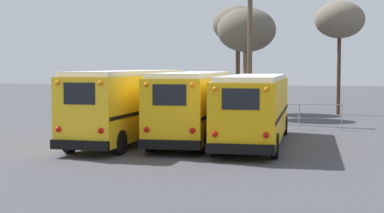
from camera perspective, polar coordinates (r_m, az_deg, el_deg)
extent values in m
plane|color=#424247|center=(27.10, -0.01, -3.49)|extent=(160.00, 160.00, 0.00)
cube|color=yellow|center=(27.41, -6.05, 0.19)|extent=(2.70, 10.72, 2.75)
cube|color=white|center=(27.35, -6.07, 3.27)|extent=(2.50, 10.29, 0.20)
cube|color=black|center=(22.62, -10.85, -3.70)|extent=(2.37, 0.29, 0.36)
cube|color=black|center=(22.46, -10.89, 1.24)|extent=(1.28, 0.08, 0.82)
sphere|color=red|center=(22.92, -12.84, -2.18)|extent=(0.22, 0.22, 0.22)
sphere|color=orange|center=(22.81, -12.91, 2.25)|extent=(0.18, 0.18, 0.18)
sphere|color=red|center=(22.18, -8.85, -2.33)|extent=(0.22, 0.22, 0.22)
sphere|color=orange|center=(22.05, -8.90, 2.25)|extent=(0.18, 0.18, 0.18)
cube|color=black|center=(27.86, -8.30, -0.20)|extent=(0.40, 10.43, 0.14)
cube|color=black|center=(27.03, -3.72, -0.29)|extent=(0.40, 10.43, 0.14)
cylinder|color=black|center=(31.64, -5.28, -1.53)|extent=(0.32, 1.00, 0.99)
cylinder|color=black|center=(30.98, -1.52, -1.63)|extent=(0.32, 1.00, 0.99)
cylinder|color=black|center=(24.28, -11.79, -3.27)|extent=(0.32, 1.00, 0.99)
cylinder|color=black|center=(23.41, -7.04, -3.48)|extent=(0.32, 1.00, 0.99)
cube|color=yellow|center=(27.38, 0.20, 0.10)|extent=(2.71, 10.22, 2.69)
cube|color=white|center=(27.32, 0.20, 3.13)|extent=(2.50, 9.81, 0.20)
cube|color=black|center=(22.51, -2.22, -3.72)|extent=(2.45, 0.28, 0.36)
cube|color=black|center=(22.36, -2.22, 1.13)|extent=(1.32, 0.07, 0.81)
sphere|color=red|center=(22.65, -4.44, -2.26)|extent=(0.22, 0.22, 0.22)
sphere|color=orange|center=(22.53, -4.47, 2.12)|extent=(0.18, 0.18, 0.18)
sphere|color=red|center=(22.25, 0.03, -2.36)|extent=(0.22, 0.22, 0.22)
sphere|color=orange|center=(22.13, 0.03, 2.10)|extent=(0.18, 0.18, 0.18)
cube|color=black|center=(27.64, -2.27, -0.28)|extent=(0.33, 9.95, 0.14)
cube|color=black|center=(27.20, 2.70, -0.35)|extent=(0.33, 9.95, 0.14)
cylinder|color=black|center=(31.39, -0.53, -1.61)|extent=(0.31, 0.94, 0.93)
cylinder|color=black|center=(31.03, 3.52, -1.68)|extent=(0.31, 0.94, 0.93)
cylinder|color=black|center=(24.08, -4.09, -3.32)|extent=(0.31, 0.94, 0.93)
cylinder|color=black|center=(23.60, 1.17, -3.46)|extent=(0.31, 0.94, 0.93)
cube|color=#EAAA0F|center=(26.39, 6.08, -0.17)|extent=(2.67, 10.53, 2.55)
cube|color=white|center=(26.33, 6.10, 2.82)|extent=(2.46, 10.10, 0.20)
cube|color=black|center=(21.29, 4.69, -4.13)|extent=(2.53, 0.25, 0.36)
cube|color=black|center=(21.13, 4.73, 0.72)|extent=(1.36, 0.06, 0.77)
sphere|color=red|center=(21.34, 2.22, -2.69)|extent=(0.22, 0.22, 0.22)
sphere|color=orange|center=(21.21, 2.23, 1.70)|extent=(0.18, 0.18, 0.18)
sphere|color=red|center=(21.12, 7.20, -2.78)|extent=(0.22, 0.22, 0.22)
sphere|color=orange|center=(20.99, 7.24, 1.64)|extent=(0.18, 0.18, 0.18)
cube|color=black|center=(26.56, 3.39, -0.55)|extent=(0.22, 10.27, 0.14)
cube|color=black|center=(26.32, 8.78, -0.63)|extent=(0.22, 10.27, 0.14)
cylinder|color=black|center=(30.52, 4.61, -1.74)|extent=(0.30, 0.99, 0.98)
cylinder|color=black|center=(30.33, 8.95, -1.81)|extent=(0.30, 0.99, 0.98)
cylinder|color=black|center=(22.77, 2.20, -3.67)|extent=(0.30, 0.99, 0.98)
cylinder|color=black|center=(22.51, 8.03, -3.80)|extent=(0.30, 0.99, 0.98)
cylinder|color=brown|center=(36.53, 5.63, 5.37)|extent=(0.29, 0.29, 8.84)
cylinder|color=#473323|center=(44.51, 4.46, 3.01)|extent=(0.34, 0.34, 5.56)
ellipsoid|color=#5B5447|center=(44.61, 4.49, 7.92)|extent=(3.79, 3.79, 2.84)
cylinder|color=#473323|center=(43.65, 14.04, 3.07)|extent=(0.27, 0.27, 5.84)
ellipsoid|color=#6B6051|center=(43.77, 14.13, 8.17)|extent=(3.55, 3.55, 2.66)
cylinder|color=brown|center=(40.09, 5.27, 2.39)|extent=(0.43, 0.43, 4.84)
ellipsoid|color=#5B5447|center=(40.15, 5.30, 7.41)|extent=(3.98, 3.98, 2.98)
cylinder|color=#939399|center=(35.44, -8.53, -0.64)|extent=(0.06, 0.06, 1.40)
cylinder|color=#939399|center=(34.68, -4.99, -0.71)|extent=(0.06, 0.06, 1.40)
cylinder|color=#939399|center=(34.06, -1.31, -0.78)|extent=(0.06, 0.06, 1.40)
cylinder|color=#939399|center=(33.59, 2.50, -0.85)|extent=(0.06, 0.06, 1.40)
cylinder|color=#939399|center=(33.26, 6.39, -0.92)|extent=(0.06, 0.06, 1.40)
cylinder|color=#939399|center=(33.09, 10.34, -0.98)|extent=(0.06, 0.06, 1.40)
cylinder|color=#939399|center=(33.08, 14.32, -1.04)|extent=(0.06, 0.06, 1.40)
cylinder|color=#939399|center=(33.53, 2.50, 0.34)|extent=(13.77, 0.04, 0.04)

